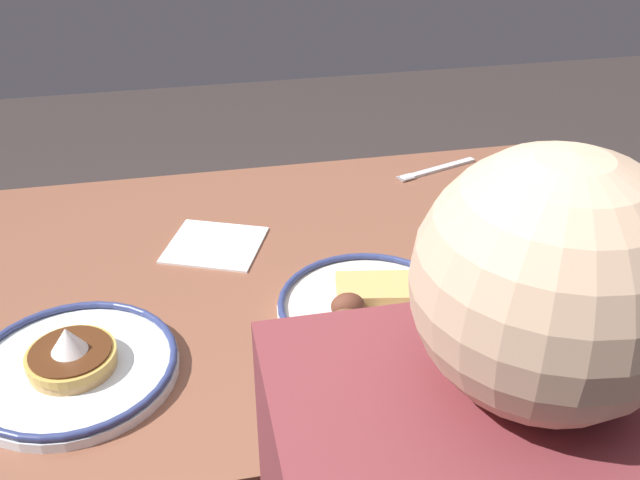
% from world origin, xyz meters
% --- Properties ---
extents(dining_table, '(1.17, 0.78, 0.72)m').
position_xyz_m(dining_table, '(0.00, 0.00, 0.62)').
color(dining_table, brown).
rests_on(dining_table, ground_plane).
extents(plate_near_main, '(0.24, 0.24, 0.05)m').
position_xyz_m(plate_near_main, '(-0.37, -0.11, 0.74)').
color(plate_near_main, white).
rests_on(plate_near_main, dining_table).
extents(plate_center_pancakes, '(0.26, 0.26, 0.05)m').
position_xyz_m(plate_center_pancakes, '(-0.01, 0.13, 0.74)').
color(plate_center_pancakes, silver).
rests_on(plate_center_pancakes, dining_table).
extents(plate_far_companion, '(0.27, 0.27, 0.08)m').
position_xyz_m(plate_far_companion, '(0.40, 0.18, 0.74)').
color(plate_far_companion, white).
rests_on(plate_far_companion, dining_table).
extents(paper_napkin, '(0.19, 0.19, 0.00)m').
position_xyz_m(paper_napkin, '(0.19, -0.11, 0.72)').
color(paper_napkin, white).
rests_on(paper_napkin, dining_table).
extents(fork_near, '(0.18, 0.08, 0.01)m').
position_xyz_m(fork_near, '(-0.26, -0.30, 0.73)').
color(fork_near, silver).
rests_on(fork_near, dining_table).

